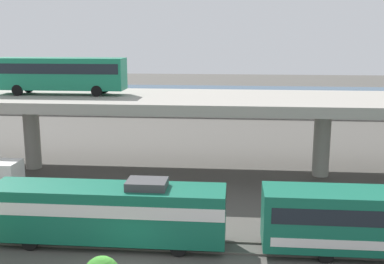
{
  "coord_description": "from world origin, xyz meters",
  "views": [
    {
      "loc": [
        5.71,
        -22.84,
        12.77
      ],
      "look_at": [
        2.25,
        14.93,
        4.89
      ],
      "focal_mm": 44.49,
      "sensor_mm": 36.0,
      "label": 1
    }
  ],
  "objects_px": {
    "parked_car_3": "(200,101)",
    "train_locomotive": "(97,210)",
    "parked_car_1": "(73,97)",
    "parked_car_5": "(114,97)",
    "parked_car_0": "(42,98)",
    "parked_car_2": "(332,102)",
    "transit_bus_on_overpass": "(60,72)",
    "parked_car_4": "(108,101)"
  },
  "relations": [
    {
      "from": "train_locomotive",
      "to": "parked_car_5",
      "type": "distance_m",
      "value": 54.6
    },
    {
      "from": "parked_car_2",
      "to": "parked_car_3",
      "type": "xyz_separation_m",
      "value": [
        -21.01,
        -0.77,
        -0.0
      ]
    },
    {
      "from": "parked_car_3",
      "to": "parked_car_4",
      "type": "xyz_separation_m",
      "value": [
        -15.04,
        -1.26,
        -0.0
      ]
    },
    {
      "from": "parked_car_1",
      "to": "parked_car_2",
      "type": "height_order",
      "value": "same"
    },
    {
      "from": "transit_bus_on_overpass",
      "to": "parked_car_1",
      "type": "bearing_deg",
      "value": -72.09
    },
    {
      "from": "parked_car_0",
      "to": "parked_car_1",
      "type": "relative_size",
      "value": 1.05
    },
    {
      "from": "parked_car_0",
      "to": "parked_car_2",
      "type": "bearing_deg",
      "value": 0.23
    },
    {
      "from": "parked_car_3",
      "to": "parked_car_1",
      "type": "bearing_deg",
      "value": -8.04
    },
    {
      "from": "parked_car_1",
      "to": "parked_car_5",
      "type": "distance_m",
      "value": 7.19
    },
    {
      "from": "parked_car_3",
      "to": "transit_bus_on_overpass",
      "type": "bearing_deg",
      "value": 72.45
    },
    {
      "from": "parked_car_3",
      "to": "parked_car_5",
      "type": "bearing_deg",
      "value": -13.37
    },
    {
      "from": "transit_bus_on_overpass",
      "to": "parked_car_3",
      "type": "distance_m",
      "value": 35.79
    },
    {
      "from": "parked_car_1",
      "to": "parked_car_2",
      "type": "bearing_deg",
      "value": 176.84
    },
    {
      "from": "parked_car_5",
      "to": "train_locomotive",
      "type": "bearing_deg",
      "value": -76.75
    },
    {
      "from": "train_locomotive",
      "to": "parked_car_5",
      "type": "height_order",
      "value": "train_locomotive"
    },
    {
      "from": "parked_car_2",
      "to": "parked_car_0",
      "type": "bearing_deg",
      "value": -179.77
    },
    {
      "from": "train_locomotive",
      "to": "transit_bus_on_overpass",
      "type": "relative_size",
      "value": 1.28
    },
    {
      "from": "parked_car_2",
      "to": "parked_car_3",
      "type": "height_order",
      "value": "same"
    },
    {
      "from": "transit_bus_on_overpass",
      "to": "parked_car_0",
      "type": "height_order",
      "value": "transit_bus_on_overpass"
    },
    {
      "from": "parked_car_0",
      "to": "parked_car_5",
      "type": "distance_m",
      "value": 12.07
    },
    {
      "from": "parked_car_0",
      "to": "parked_car_5",
      "type": "height_order",
      "value": "same"
    },
    {
      "from": "transit_bus_on_overpass",
      "to": "parked_car_4",
      "type": "height_order",
      "value": "transit_bus_on_overpass"
    },
    {
      "from": "train_locomotive",
      "to": "parked_car_3",
      "type": "xyz_separation_m",
      "value": [
        2.7,
        49.53,
        -0.13
      ]
    },
    {
      "from": "parked_car_3",
      "to": "train_locomotive",
      "type": "bearing_deg",
      "value": 86.88
    },
    {
      "from": "parked_car_3",
      "to": "parked_car_4",
      "type": "distance_m",
      "value": 15.09
    },
    {
      "from": "parked_car_3",
      "to": "parked_car_5",
      "type": "xyz_separation_m",
      "value": [
        -15.22,
        3.62,
        0.0
      ]
    },
    {
      "from": "transit_bus_on_overpass",
      "to": "parked_car_2",
      "type": "distance_m",
      "value": 47.1
    },
    {
      "from": "parked_car_0",
      "to": "parked_car_1",
      "type": "height_order",
      "value": "same"
    },
    {
      "from": "parked_car_3",
      "to": "parked_car_0",
      "type": "bearing_deg",
      "value": -1.22
    },
    {
      "from": "parked_car_0",
      "to": "parked_car_2",
      "type": "xyz_separation_m",
      "value": [
        47.91,
        0.19,
        0.0
      ]
    },
    {
      "from": "train_locomotive",
      "to": "parked_car_0",
      "type": "relative_size",
      "value": 3.5
    },
    {
      "from": "parked_car_2",
      "to": "parked_car_5",
      "type": "distance_m",
      "value": 36.34
    },
    {
      "from": "parked_car_0",
      "to": "parked_car_3",
      "type": "bearing_deg",
      "value": -1.22
    },
    {
      "from": "parked_car_1",
      "to": "parked_car_2",
      "type": "xyz_separation_m",
      "value": [
        43.41,
        -2.4,
        0.0
      ]
    },
    {
      "from": "parked_car_0",
      "to": "parked_car_5",
      "type": "bearing_deg",
      "value": 14.62
    },
    {
      "from": "train_locomotive",
      "to": "transit_bus_on_overpass",
      "type": "bearing_deg",
      "value": -63.95
    },
    {
      "from": "train_locomotive",
      "to": "parked_car_2",
      "type": "bearing_deg",
      "value": -115.24
    },
    {
      "from": "parked_car_2",
      "to": "parked_car_4",
      "type": "height_order",
      "value": "same"
    },
    {
      "from": "train_locomotive",
      "to": "transit_bus_on_overpass",
      "type": "distance_m",
      "value": 19.25
    },
    {
      "from": "parked_car_2",
      "to": "parked_car_5",
      "type": "xyz_separation_m",
      "value": [
        -36.23,
        2.85,
        -0.0
      ]
    },
    {
      "from": "parked_car_1",
      "to": "parked_car_3",
      "type": "height_order",
      "value": "same"
    },
    {
      "from": "train_locomotive",
      "to": "transit_bus_on_overpass",
      "type": "xyz_separation_m",
      "value": [
        -7.87,
        16.1,
        7.04
      ]
    }
  ]
}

